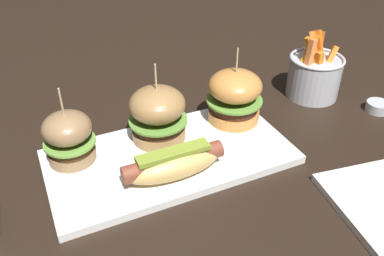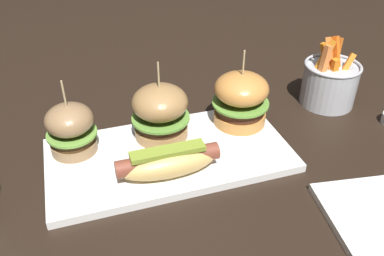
# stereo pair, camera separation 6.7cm
# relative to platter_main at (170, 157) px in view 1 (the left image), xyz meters

# --- Properties ---
(ground_plane) EXTENTS (3.00, 3.00, 0.00)m
(ground_plane) POSITION_rel_platter_main_xyz_m (0.00, 0.00, -0.01)
(ground_plane) COLOR black
(platter_main) EXTENTS (0.40, 0.20, 0.01)m
(platter_main) POSITION_rel_platter_main_xyz_m (0.00, 0.00, 0.00)
(platter_main) COLOR white
(platter_main) RESTS_ON ground
(hot_dog) EXTENTS (0.16, 0.06, 0.05)m
(hot_dog) POSITION_rel_platter_main_xyz_m (-0.02, -0.05, 0.03)
(hot_dog) COLOR tan
(hot_dog) RESTS_ON platter_main
(slider_left) EXTENTS (0.08, 0.08, 0.13)m
(slider_left) POSITION_rel_platter_main_xyz_m (-0.15, 0.05, 0.05)
(slider_left) COLOR #926E49
(slider_left) RESTS_ON platter_main
(slider_center) EXTENTS (0.10, 0.10, 0.14)m
(slider_center) POSITION_rel_platter_main_xyz_m (0.00, 0.05, 0.06)
(slider_center) COLOR #9F7545
(slider_center) RESTS_ON platter_main
(slider_right) EXTENTS (0.10, 0.10, 0.14)m
(slider_right) POSITION_rel_platter_main_xyz_m (0.15, 0.05, 0.06)
(slider_right) COLOR #C7823D
(slider_right) RESTS_ON platter_main
(fries_bucket) EXTENTS (0.11, 0.11, 0.14)m
(fries_bucket) POSITION_rel_platter_main_xyz_m (0.36, 0.08, 0.04)
(fries_bucket) COLOR #B7BABF
(fries_bucket) RESTS_ON ground
(sauce_ramekin) EXTENTS (0.05, 0.05, 0.02)m
(sauce_ramekin) POSITION_rel_platter_main_xyz_m (0.44, -0.03, 0.00)
(sauce_ramekin) COLOR #B7BABF
(sauce_ramekin) RESTS_ON ground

